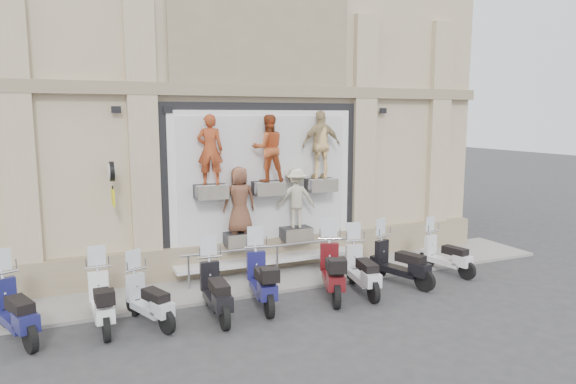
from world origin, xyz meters
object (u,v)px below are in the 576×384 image
Objects in this scene: clock_sign_bracket at (112,178)px; scooter_i at (447,247)px; scooter_b at (101,291)px; scooter_e at (262,269)px; scooter_d at (216,280)px; guard_rail at (277,262)px; scooter_g at (363,260)px; scooter_c at (149,290)px; scooter_h at (401,254)px; scooter_a at (14,298)px; scooter_f at (333,260)px.

clock_sign_bracket reaches higher than scooter_i.
scooter_e reaches higher than scooter_b.
guard_rail is at bearing 42.33° from scooter_d.
scooter_e is 1.05× the size of scooter_g.
scooter_c is at bearing -13.98° from scooter_b.
scooter_h is at bearing -17.20° from clock_sign_bracket.
scooter_a is at bearing 168.63° from scooter_i.
scooter_a is 1.53m from scooter_b.
scooter_b is at bearing 173.60° from scooter_d.
scooter_d is 4.82m from scooter_h.
scooter_f is at bearing -66.11° from guard_rail.
scooter_h is 1.70m from scooter_i.
scooter_h is (1.20, 0.13, 0.00)m from scooter_g.
scooter_e reaches higher than scooter_g.
scooter_h reaches higher than scooter_b.
guard_rail is 3.14m from scooter_h.
scooter_f is (0.72, -1.63, 0.40)m from guard_rail.
scooter_a is at bearing -167.17° from guard_rail.
scooter_f is 0.78m from scooter_g.
scooter_c is 0.84× the size of scooter_f.
scooter_d is at bearing 163.74° from scooter_h.
scooter_a is 4.89m from scooter_e.
guard_rail is 1.83m from scooter_f.
scooter_h is (4.82, 0.18, -0.01)m from scooter_d.
scooter_e reaches higher than scooter_h.
clock_sign_bracket is 0.57× the size of scooter_i.
scooter_a is 1.07× the size of scooter_b.
scooter_f is at bearing -21.77° from scooter_c.
scooter_e is (4.89, -0.19, 0.01)m from scooter_a.
scooter_e is at bearing -173.43° from scooter_g.
scooter_d is at bearing -156.02° from scooter_f.
scooter_d reaches higher than scooter_c.
scooter_h is at bearing 8.05° from scooter_e.
scooter_h reaches higher than guard_rail.
scooter_d is at bearing -28.11° from scooter_c.
scooter_f reaches higher than guard_rail.
scooter_a is 1.03× the size of scooter_h.
scooter_c is 2.47m from scooter_e.
scooter_g reaches higher than scooter_b.
clock_sign_bracket is 0.54× the size of scooter_b.
scooter_e reaches higher than scooter_i.
scooter_b reaches higher than scooter_c.
clock_sign_bracket is 7.19m from scooter_h.
scooter_c is 0.99× the size of scooter_i.
scooter_g reaches higher than scooter_i.
scooter_b reaches higher than scooter_i.
guard_rail is 2.84× the size of scooter_c.
scooter_g is (5.40, -2.18, -2.01)m from clock_sign_bracket.
scooter_i is (4.38, -1.31, 0.26)m from guard_rail.
scooter_g is at bearing 4.65° from scooter_e.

